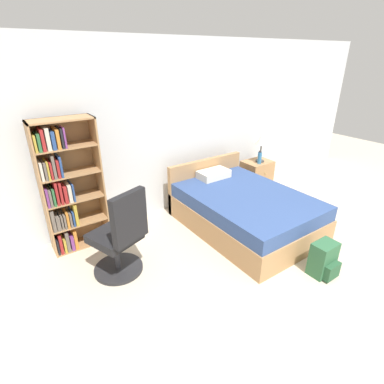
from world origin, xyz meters
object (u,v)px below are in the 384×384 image
(office_chair, at_px, (120,239))
(backpack_green, at_px, (324,260))
(nightstand, at_px, (256,176))
(bed, at_px, (242,209))
(bookshelf, at_px, (65,189))
(water_bottle, at_px, (260,158))
(table_lamp, at_px, (262,141))

(office_chair, distance_m, backpack_green, 2.34)
(office_chair, distance_m, nightstand, 3.13)
(bed, xyz_separation_m, office_chair, (-1.88, -0.01, 0.20))
(bookshelf, height_order, water_bottle, bookshelf)
(bed, height_order, table_lamp, table_lamp)
(office_chair, height_order, table_lamp, office_chair)
(nightstand, height_order, backpack_green, nightstand)
(bed, relative_size, table_lamp, 4.05)
(bookshelf, bearing_deg, office_chair, -70.69)
(water_bottle, relative_size, backpack_green, 0.55)
(nightstand, bearing_deg, bookshelf, 178.72)
(bed, distance_m, backpack_green, 1.35)
(table_lamp, height_order, water_bottle, table_lamp)
(table_lamp, distance_m, backpack_green, 2.53)
(office_chair, relative_size, backpack_green, 2.63)
(office_chair, bearing_deg, backpack_green, -35.02)
(table_lamp, bearing_deg, water_bottle, -142.22)
(backpack_green, bearing_deg, bookshelf, 134.82)
(bed, xyz_separation_m, backpack_green, (0.03, -1.34, -0.09))
(bed, xyz_separation_m, water_bottle, (1.07, 0.72, 0.39))
(bed, bearing_deg, office_chair, -179.75)
(table_lamp, xyz_separation_m, water_bottle, (-0.09, -0.07, -0.28))
(bed, xyz_separation_m, nightstand, (1.14, 0.82, -0.00))
(bookshelf, relative_size, table_lamp, 3.44)
(table_lamp, bearing_deg, nightstand, 129.34)
(backpack_green, bearing_deg, nightstand, 62.84)
(office_chair, bearing_deg, bookshelf, 109.31)
(bed, distance_m, water_bottle, 1.34)
(water_bottle, bearing_deg, bed, -146.14)
(office_chair, bearing_deg, nightstand, 15.31)
(bookshelf, distance_m, nightstand, 3.38)
(bookshelf, distance_m, office_chair, 1.02)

